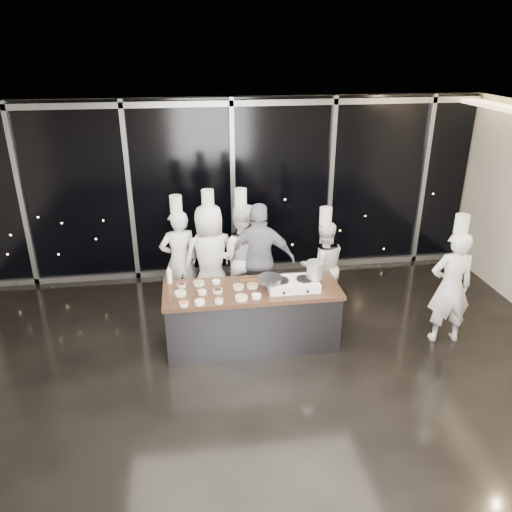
{
  "coord_description": "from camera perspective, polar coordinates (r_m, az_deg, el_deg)",
  "views": [
    {
      "loc": [
        -0.83,
        -5.21,
        4.09
      ],
      "look_at": [
        0.1,
        1.2,
        1.26
      ],
      "focal_mm": 35.0,
      "sensor_mm": 36.0,
      "label": 1
    }
  ],
  "objects": [
    {
      "name": "ground",
      "position": [
        6.68,
        0.63,
        -14.17
      ],
      "size": [
        9.0,
        9.0,
        0.0
      ],
      "primitive_type": "plane",
      "color": "black",
      "rests_on": "ground"
    },
    {
      "name": "room_shell",
      "position": [
        5.62,
        2.51,
        4.42
      ],
      "size": [
        9.02,
        7.02,
        3.21
      ],
      "color": "beige",
      "rests_on": "ground"
    },
    {
      "name": "chef_left",
      "position": [
        7.9,
        -5.27,
        -0.27
      ],
      "size": [
        0.97,
        0.73,
        2.02
      ],
      "rotation": [
        0.0,
        0.0,
        3.35
      ],
      "color": "silver",
      "rests_on": "ground"
    },
    {
      "name": "prep_bowls",
      "position": [
        6.83,
        -4.6,
        -4.1
      ],
      "size": [
        1.16,
        0.71,
        0.05
      ],
      "color": "silver",
      "rests_on": "demo_counter"
    },
    {
      "name": "window_wall",
      "position": [
        9.03,
        -2.68,
        7.57
      ],
      "size": [
        8.9,
        0.11,
        3.2
      ],
      "color": "black",
      "rests_on": "ground"
    },
    {
      "name": "squeeze_bottle",
      "position": [
        7.15,
        -9.87,
        -2.16
      ],
      "size": [
        0.07,
        0.07,
        0.26
      ],
      "color": "white",
      "rests_on": "demo_counter"
    },
    {
      "name": "stove",
      "position": [
        6.95,
        4.19,
        -3.19
      ],
      "size": [
        0.71,
        0.46,
        0.14
      ],
      "rotation": [
        0.0,
        0.0,
        -0.0
      ],
      "color": "white",
      "rests_on": "demo_counter"
    },
    {
      "name": "chef_far_left",
      "position": [
        8.03,
        -8.73,
        -0.37
      ],
      "size": [
        0.68,
        0.52,
        1.91
      ],
      "rotation": [
        0.0,
        0.0,
        3.35
      ],
      "color": "silver",
      "rests_on": "ground"
    },
    {
      "name": "chef_right",
      "position": [
        8.02,
        7.64,
        -1.1
      ],
      "size": [
        0.76,
        0.61,
        1.74
      ],
      "rotation": [
        0.0,
        0.0,
        3.19
      ],
      "color": "silver",
      "rests_on": "ground"
    },
    {
      "name": "demo_counter",
      "position": [
        7.16,
        -0.46,
        -6.92
      ],
      "size": [
        2.46,
        0.86,
        0.9
      ],
      "color": "#35353A",
      "rests_on": "ground"
    },
    {
      "name": "chef_center",
      "position": [
        7.96,
        -1.69,
        -0.02
      ],
      "size": [
        0.97,
        0.82,
        2.01
      ],
      "rotation": [
        0.0,
        0.0,
        2.96
      ],
      "color": "silver",
      "rests_on": "ground"
    },
    {
      "name": "chef_side",
      "position": [
        7.59,
        21.37,
        -3.23
      ],
      "size": [
        0.65,
        0.45,
        1.94
      ],
      "rotation": [
        0.0,
        0.0,
        3.07
      ],
      "color": "silver",
      "rests_on": "ground"
    },
    {
      "name": "guest",
      "position": [
        7.76,
        0.48,
        -0.49
      ],
      "size": [
        1.14,
        0.63,
        1.84
      ],
      "rotation": [
        0.0,
        0.0,
        2.96
      ],
      "color": "black",
      "rests_on": "ground"
    },
    {
      "name": "frying_pan",
      "position": [
        6.84,
        1.54,
        -2.63
      ],
      "size": [
        0.59,
        0.34,
        0.06
      ],
      "rotation": [
        0.0,
        0.0,
        -0.0
      ],
      "color": "slate",
      "rests_on": "stove"
    },
    {
      "name": "stock_pot",
      "position": [
        6.94,
        6.75,
        -1.55
      ],
      "size": [
        0.23,
        0.23,
        0.23
      ],
      "primitive_type": "cylinder",
      "rotation": [
        0.0,
        0.0,
        -0.0
      ],
      "color": "silver",
      "rests_on": "stove"
    }
  ]
}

